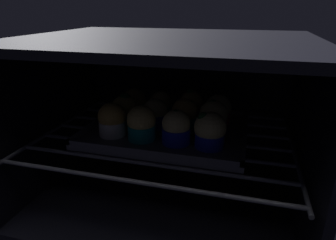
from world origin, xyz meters
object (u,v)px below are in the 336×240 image
muffin_row0_col1 (141,124)px  muffin_row1_col0 (125,110)px  muffin_row1_col1 (155,114)px  muffin_row1_col3 (213,117)px  muffin_row0_col3 (210,131)px  muffin_row2_col1 (161,106)px  baking_tray (168,130)px  muffin_row1_col2 (185,115)px  muffin_row2_col3 (218,110)px  muffin_row0_col0 (112,120)px  muffin_row2_col0 (134,103)px  muffin_row0_col2 (176,128)px  muffin_row2_col2 (191,106)px

muffin_row0_col1 → muffin_row1_col0: muffin_row1_col0 is taller
muffin_row1_col1 → muffin_row1_col3: 13.23cm
muffin_row0_col1 → muffin_row1_col0: (-6.75, 7.18, -0.17)cm
muffin_row0_col3 → muffin_row1_col0: muffin_row1_col0 is taller
muffin_row1_col1 → muffin_row2_col1: muffin_row1_col1 is taller
baking_tray → muffin_row1_col2: size_ratio=4.82×
muffin_row0_col1 → muffin_row2_col3: size_ratio=1.07×
muffin_row1_col2 → muffin_row1_col3: (6.32, 0.32, 0.01)cm
muffin_row0_col0 → muffin_row2_col3: 24.89cm
muffin_row0_col3 → muffin_row2_col3: size_ratio=1.06×
muffin_row1_col1 → muffin_row2_col0: 10.02cm
muffin_row1_col0 → muffin_row2_col0: 6.78cm
muffin_row1_col1 → muffin_row2_col0: bearing=139.6°
baking_tray → muffin_row0_col2: (3.64, -7.13, 3.77)cm
muffin_row0_col0 → muffin_row0_col2: (14.17, -0.43, -0.12)cm
muffin_row0_col0 → muffin_row0_col2: same height
muffin_row0_col1 → muffin_row2_col3: (14.12, 13.97, -0.40)cm
muffin_row0_col0 → muffin_row0_col3: bearing=-1.4°
muffin_row0_col0 → muffin_row2_col1: 15.02cm
muffin_row2_col3 → muffin_row1_col0: bearing=-162.0°
muffin_row0_col0 → muffin_row0_col2: 14.17cm
baking_tray → muffin_row2_col2: 9.01cm
baking_tray → muffin_row1_col3: muffin_row1_col3 is taller
muffin_row2_col0 → muffin_row2_col2: muffin_row2_col2 is taller
muffin_row0_col0 → muffin_row2_col1: muffin_row0_col0 is taller
muffin_row0_col3 → muffin_row1_col3: bearing=92.0°
muffin_row1_col1 → muffin_row2_col3: 15.03cm
muffin_row0_col0 → muffin_row1_col3: (20.64, 7.09, 0.05)cm
muffin_row0_col1 → muffin_row1_col3: (13.79, 7.65, -0.03)cm
baking_tray → muffin_row1_col3: (10.12, 0.38, 3.95)cm
muffin_row1_col0 → muffin_row2_col2: (14.26, 7.26, 0.07)cm
muffin_row1_col0 → muffin_row1_col1: size_ratio=1.14×
muffin_row0_col1 → muffin_row2_col2: size_ratio=0.96×
muffin_row2_col0 → muffin_row2_col1: bearing=0.0°
muffin_row0_col0 → muffin_row2_col3: (20.98, 13.40, -0.31)cm
muffin_row0_col3 → muffin_row2_col3: muffin_row0_col3 is taller
muffin_row2_col2 → muffin_row2_col3: 6.63cm
muffin_row0_col0 → muffin_row0_col2: bearing=-1.7°
muffin_row1_col2 → muffin_row2_col2: 7.10cm
muffin_row1_col2 → muffin_row2_col2: (0.05, 7.10, -0.06)cm
muffin_row1_col1 → muffin_row2_col0: size_ratio=0.98×
muffin_row1_col0 → baking_tray: bearing=0.5°
muffin_row0_col1 → muffin_row1_col1: size_ratio=1.10×
muffin_row0_col3 → muffin_row2_col1: 19.79cm
muffin_row0_col2 → muffin_row2_col2: (0.21, 14.30, 0.11)cm
muffin_row1_col1 → muffin_row2_col2: 9.86cm
muffin_row0_col1 → muffin_row2_col1: 13.96cm
muffin_row1_col1 → muffin_row1_col2: 6.91cm
muffin_row0_col2 → muffin_row2_col3: muffin_row0_col2 is taller
muffin_row0_col0 → muffin_row0_col3: size_ratio=0.99×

